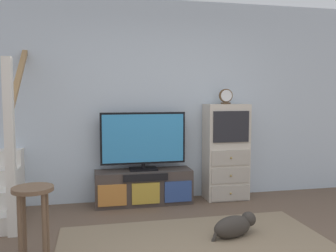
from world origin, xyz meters
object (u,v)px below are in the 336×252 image
(bar_stool_near, at_px, (33,206))
(desk_clock, at_px, (226,96))
(dog, at_px, (235,226))
(television, at_px, (143,140))
(media_console, at_px, (144,187))
(side_cabinet, at_px, (226,152))

(bar_stool_near, bearing_deg, desk_clock, 32.81)
(bar_stool_near, xyz_separation_m, dog, (1.88, 0.17, -0.38))
(television, bearing_deg, desk_clock, -1.46)
(media_console, xyz_separation_m, side_cabinet, (1.14, 0.01, 0.43))
(television, xyz_separation_m, desk_clock, (1.12, -0.03, 0.56))
(television, relative_size, desk_clock, 5.41)
(media_console, xyz_separation_m, television, (-0.00, 0.02, 0.63))
(dog, bearing_deg, bar_stool_near, -174.70)
(desk_clock, xyz_separation_m, bar_stool_near, (-2.26, -1.46, -0.91))
(media_console, height_order, dog, media_console)
(desk_clock, xyz_separation_m, dog, (-0.39, -1.29, -1.29))
(media_console, bearing_deg, bar_stool_near, -127.93)
(media_console, height_order, desk_clock, desk_clock)
(side_cabinet, bearing_deg, media_console, -179.49)
(desk_clock, bearing_deg, media_console, 179.76)
(media_console, relative_size, desk_clock, 6.13)
(television, height_order, side_cabinet, side_cabinet)
(side_cabinet, bearing_deg, bar_stool_near, -147.15)
(desk_clock, bearing_deg, bar_stool_near, -147.19)
(side_cabinet, bearing_deg, television, 179.31)
(television, xyz_separation_m, dog, (0.74, -1.31, -0.73))
(side_cabinet, height_order, desk_clock, desk_clock)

